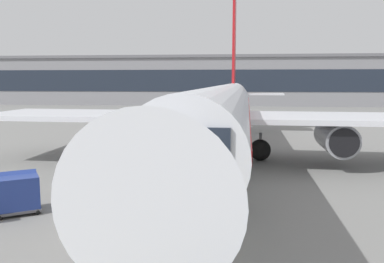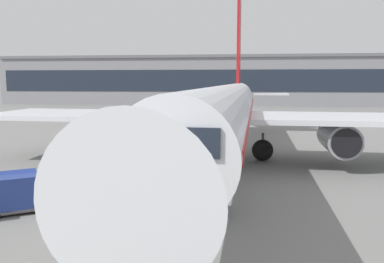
% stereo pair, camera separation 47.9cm
% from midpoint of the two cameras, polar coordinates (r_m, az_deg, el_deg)
% --- Properties ---
extents(ground_plane, '(600.00, 600.00, 0.00)m').
position_cam_midpoint_polar(ground_plane, '(16.98, -8.50, -14.05)').
color(ground_plane, slate).
extents(parked_airplane, '(37.04, 46.87, 15.92)m').
position_cam_midpoint_polar(parked_airplane, '(29.62, 5.50, 3.01)').
color(parked_airplane, silver).
rests_on(parked_airplane, ground).
extents(belt_loader, '(5.34, 3.87, 2.59)m').
position_cam_midpoint_polar(belt_loader, '(22.80, -7.22, -6.30)').
color(belt_loader, '#A3A8B2').
rests_on(belt_loader, ground).
extents(baggage_cart_lead, '(2.72, 2.43, 1.91)m').
position_cam_midpoint_polar(baggage_cart_lead, '(20.78, -14.78, -7.30)').
color(baggage_cart_lead, '#515156').
rests_on(baggage_cart_lead, ground).
extents(baggage_cart_second, '(2.72, 2.43, 1.91)m').
position_cam_midpoint_polar(baggage_cart_second, '(20.41, -23.60, -7.95)').
color(baggage_cart_second, '#515156').
rests_on(baggage_cart_second, ground).
extents(ground_crew_by_loader, '(0.46, 0.43, 1.74)m').
position_cam_midpoint_polar(ground_crew_by_loader, '(22.28, -15.14, -6.32)').
color(ground_crew_by_loader, '#514C42').
rests_on(ground_crew_by_loader, ground).
extents(ground_crew_by_carts, '(0.56, 0.32, 1.74)m').
position_cam_midpoint_polar(ground_crew_by_carts, '(21.62, -15.93, -6.77)').
color(ground_crew_by_carts, '#514C42').
rests_on(ground_crew_by_carts, ground).
extents(ground_crew_marshaller, '(0.40, 0.51, 1.74)m').
position_cam_midpoint_polar(ground_crew_marshaller, '(21.67, -9.59, -6.55)').
color(ground_crew_marshaller, '#514C42').
rests_on(ground_crew_marshaller, ground).
extents(safety_cone_engine_keepout, '(0.56, 0.56, 0.64)m').
position_cam_midpoint_polar(safety_cone_engine_keepout, '(29.09, -8.57, -4.32)').
color(safety_cone_engine_keepout, black).
rests_on(safety_cone_engine_keepout, ground).
extents(safety_cone_wingtip, '(0.60, 0.60, 0.68)m').
position_cam_midpoint_polar(safety_cone_wingtip, '(26.42, -6.39, -5.44)').
color(safety_cone_wingtip, black).
rests_on(safety_cone_wingtip, ground).
extents(apron_guidance_line_lead_in, '(0.20, 110.00, 0.01)m').
position_cam_midpoint_polar(apron_guidance_line_lead_in, '(29.33, 5.24, -4.79)').
color(apron_guidance_line_lead_in, yellow).
rests_on(apron_guidance_line_lead_in, ground).
extents(terminal_building, '(118.16, 16.97, 12.47)m').
position_cam_midpoint_polar(terminal_building, '(104.12, 5.38, 7.38)').
color(terminal_building, gray).
rests_on(terminal_building, ground).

